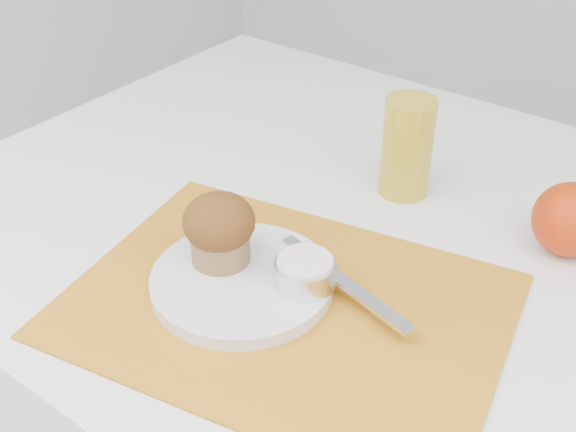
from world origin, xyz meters
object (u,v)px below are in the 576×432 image
Objects in this scene: plate at (242,281)px; muffin at (219,229)px; juice_glass at (407,147)px; orange at (571,220)px.

muffin is at bearing 166.14° from plate.
juice_glass is (0.04, 0.27, 0.05)m from plate.
muffin is (-0.04, 0.01, 0.05)m from plate.
plate is at bearing -13.86° from muffin.
plate is 1.52× the size of juice_glass.
juice_glass is at bearing 179.61° from orange.
juice_glass is 1.61× the size of muffin.
muffin reaches higher than plate.
orange is 1.07× the size of muffin.
plate is 2.28× the size of orange.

